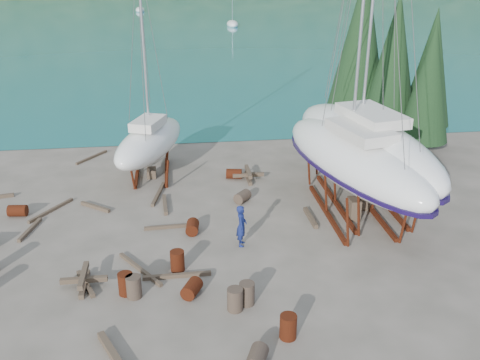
{
  "coord_description": "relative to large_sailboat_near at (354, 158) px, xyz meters",
  "views": [
    {
      "loc": [
        -1.11,
        -19.95,
        11.92
      ],
      "look_at": [
        1.76,
        3.0,
        2.18
      ],
      "focal_mm": 40.0,
      "sensor_mm": 36.0,
      "label": 1
    }
  ],
  "objects": [
    {
      "name": "large_sailboat_far",
      "position": [
        0.87,
        1.14,
        0.28
      ],
      "size": [
        6.01,
        12.89,
        19.64
      ],
      "rotation": [
        0.0,
        0.0,
        0.2
      ],
      "color": "white",
      "rests_on": "ground"
    },
    {
      "name": "drum_1",
      "position": [
        -6.25,
        -10.06,
        -2.63
      ],
      "size": [
        0.87,
        1.04,
        0.58
      ],
      "primitive_type": "cylinder",
      "rotation": [
        1.57,
        0.0,
        2.74
      ],
      "color": "#2D2823",
      "rests_on": "ground"
    },
    {
      "name": "cypress_mid_right",
      "position": [
        6.68,
        6.8,
        1.99
      ],
      "size": [
        3.06,
        3.06,
        8.5
      ],
      "color": "black",
      "rests_on": "ground"
    },
    {
      "name": "timber_6",
      "position": [
        -4.77,
        5.36,
        -2.83
      ],
      "size": [
        1.71,
        0.49,
        0.19
      ],
      "primitive_type": "cube",
      "rotation": [
        0.0,
        0.0,
        1.75
      ],
      "color": "brown",
      "rests_on": "ground"
    },
    {
      "name": "timber_12",
      "position": [
        -12.22,
        -4.89,
        -2.84
      ],
      "size": [
        0.96,
        1.84,
        0.17
      ],
      "primitive_type": "cube",
      "rotation": [
        0.0,
        0.0,
        0.43
      ],
      "color": "brown",
      "rests_on": "ground"
    },
    {
      "name": "moored_boat_mid",
      "position": [
        2.68,
        76.8,
        -2.54
      ],
      "size": [
        2.0,
        5.0,
        6.05
      ],
      "color": "white",
      "rests_on": "ground"
    },
    {
      "name": "small_sailboat_shore",
      "position": [
        -9.96,
        6.42,
        -0.88
      ],
      "size": [
        5.08,
        8.14,
        12.44
      ],
      "rotation": [
        0.0,
        0.0,
        -0.37
      ],
      "color": "white",
      "rests_on": "ground"
    },
    {
      "name": "drum_11",
      "position": [
        -5.15,
        2.0,
        -2.63
      ],
      "size": [
        1.01,
        1.05,
        0.58
      ],
      "primitive_type": "cylinder",
      "rotation": [
        1.57,
        0.0,
        2.45
      ],
      "color": "#2D2823",
      "rests_on": "ground"
    },
    {
      "name": "drum_17",
      "position": [
        -6.13,
        -6.83,
        -2.48
      ],
      "size": [
        0.58,
        0.58,
        0.88
      ],
      "primitive_type": "cylinder",
      "color": "#2D2823",
      "rests_on": "ground"
    },
    {
      "name": "timber_8",
      "position": [
        -9.18,
        1.96,
        -2.83
      ],
      "size": [
        0.3,
        2.19,
        0.19
      ],
      "primitive_type": "cube",
      "rotation": [
        0.0,
        0.0,
        0.05
      ],
      "color": "brown",
      "rests_on": "ground"
    },
    {
      "name": "drum_6",
      "position": [
        -7.89,
        -1.07,
        -2.63
      ],
      "size": [
        0.68,
        0.94,
        0.58
      ],
      "primitive_type": "cylinder",
      "rotation": [
        1.57,
        0.0,
        -0.12
      ],
      "color": "#5C1C0F",
      "rests_on": "ground"
    },
    {
      "name": "drum_2",
      "position": [
        -16.39,
        1.73,
        -2.63
      ],
      "size": [
        0.93,
        0.66,
        0.58
      ],
      "primitive_type": "cylinder",
      "rotation": [
        1.57,
        0.0,
        1.48
      ],
      "color": "#5C1C0F",
      "rests_on": "ground"
    },
    {
      "name": "drum_12",
      "position": [
        -8.12,
        -6.04,
        -2.63
      ],
      "size": [
        0.9,
        1.04,
        0.58
      ],
      "primitive_type": "cylinder",
      "rotation": [
        1.57,
        0.0,
        2.69
      ],
      "color": "#5C1C0F",
      "rests_on": "ground"
    },
    {
      "name": "worker",
      "position": [
        -5.77,
        -2.48,
        -1.96
      ],
      "size": [
        0.58,
        0.77,
        1.92
      ],
      "primitive_type": "imported",
      "rotation": [
        0.0,
        0.0,
        1.38
      ],
      "color": "navy",
      "rests_on": "ground"
    },
    {
      "name": "timber_pile_aft",
      "position": [
        -4.43,
        4.92,
        -2.62
      ],
      "size": [
        1.8,
        1.8,
        0.6
      ],
      "color": "brown",
      "rests_on": "ground"
    },
    {
      "name": "cypress_near_right",
      "position": [
        5.18,
        8.8,
        2.87
      ],
      "size": [
        3.6,
        3.6,
        10.0
      ],
      "color": "black",
      "rests_on": "ground"
    },
    {
      "name": "timber_15",
      "position": [
        -14.87,
        2.03,
        -2.85
      ],
      "size": [
        1.77,
        2.54,
        0.15
      ],
      "primitive_type": "cube",
      "rotation": [
        0.0,
        0.0,
        2.55
      ],
      "color": "brown",
      "rests_on": "ground"
    },
    {
      "name": "timber_10",
      "position": [
        -9.54,
        3.37,
        -2.84
      ],
      "size": [
        0.72,
        2.9,
        0.16
      ],
      "primitive_type": "cube",
      "rotation": [
        0.0,
        0.0,
        2.95
      ],
      "color": "brown",
      "rests_on": "ground"
    },
    {
      "name": "timber_pile_fore",
      "position": [
        -12.26,
        -4.94,
        -2.62
      ],
      "size": [
        1.8,
        1.8,
        0.6
      ],
      "color": "brown",
      "rests_on": "ground"
    },
    {
      "name": "drum_16",
      "position": [
        -10.28,
        -5.88,
        -2.48
      ],
      "size": [
        0.58,
        0.58,
        0.88
      ],
      "primitive_type": "cylinder",
      "color": "#2D2823",
      "rests_on": "ground"
    },
    {
      "name": "timber_4",
      "position": [
        -12.71,
        2.13,
        -2.84
      ],
      "size": [
        1.62,
        1.31,
        0.17
      ],
      "primitive_type": "cube",
      "rotation": [
        0.0,
        0.0,
        0.91
      ],
      "color": "brown",
      "rests_on": "ground"
    },
    {
      "name": "timber_5",
      "position": [
        -8.67,
        -4.76,
        -2.84
      ],
      "size": [
        2.73,
        0.21,
        0.16
      ],
      "primitive_type": "cube",
      "rotation": [
        0.0,
        0.0,
        1.59
      ],
      "color": "brown",
      "rests_on": "ground"
    },
    {
      "name": "drum_14",
      "position": [
        -8.63,
        -4.22,
        -2.48
      ],
      "size": [
        0.58,
        0.58,
        0.88
      ],
      "primitive_type": "cylinder",
      "color": "#5C1C0F",
      "rests_on": "ground"
    },
    {
      "name": "timber_0",
      "position": [
        -13.83,
        9.63,
        -2.85
      ],
      "size": [
        1.7,
        2.26,
        0.14
      ],
      "primitive_type": "cube",
      "rotation": [
        0.0,
        0.0,
        2.51
      ],
      "color": "brown",
      "rests_on": "ground"
    },
    {
      "name": "cypress_back_left",
      "position": [
        3.68,
        10.8,
        3.74
      ],
      "size": [
        4.14,
        4.14,
        11.5
      ],
      "color": "black",
      "rests_on": "ground"
    },
    {
      "name": "moored_boat_far",
      "position": [
        -15.32,
        106.8,
        -2.54
      ],
      "size": [
        2.0,
        5.0,
        6.05
      ],
      "color": "white",
      "rests_on": "ground"
    },
    {
      "name": "drum_7",
      "position": [
        -5.01,
        -8.89,
        -2.48
      ],
      "size": [
        0.58,
        0.58,
        0.88
      ],
      "primitive_type": "cylinder",
      "color": "#5C1C0F",
      "rests_on": "ground"
    },
    {
      "name": "cypress_far_right",
      "position": [
        8.18,
        9.8,
        2.29
      ],
      "size": [
        3.24,
        3.24,
        9.0
      ],
      "color": "black",
      "rests_on": "ground"
    },
    {
      "name": "timber_3",
      "position": [
        -10.16,
        -4.07,
        -2.85
      ],
      "size": [
        1.87,
        2.66,
        0.15
      ],
      "primitive_type": "cube",
      "rotation": [
        0.0,
        0.0,
        0.6
      ],
      "color": "brown",
      "rests_on": "ground"
    },
    {
      "name": "ground",
      "position": [
        -7.32,
        -3.2,
        -2.92
      ],
      "size": [
        600.0,
        600.0,
        0.0
      ],
      "primitive_type": "plane",
      "color": "#565044",
      "rests_on": "ground"
    },
    {
      "name": "timber_16",
      "position": [
        -10.65,
        -9.41,
        -2.81
      ],
      "size": [
        1.49,
        2.75,
        0.23
      ],
      "primitive_type": "cube",
      "rotation": [
        0.0,
        0.0,
        0.45
      ],
      "color": "brown",
      "rests_on": "ground"
    },
    {
      "name": "large_sailboat_near",
      "position": [
        0.0,
        0.0,
        0.0
      ],
      "size": [
        6.02,
        12.0,
        18.16
      ],
      "rotation": [
        0.0,
        0.0,
        0.24
      ],
      "color": "white",
      "rests_on": "ground"
    },
    {
      "name": "drum_5",
      "position": [
        -6.6,
        -7.14,
        -2.48
      ],
      "size": [
        0.58,
        0.58,
        0.88
      ],
      "primitive_type": "cylinder",
      "color": "#2D2823",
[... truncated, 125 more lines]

